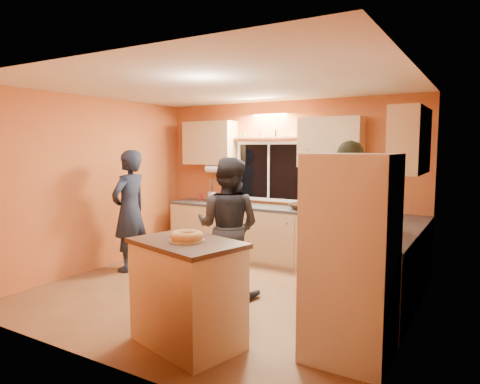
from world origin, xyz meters
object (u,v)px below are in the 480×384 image
Objects in this scene: refrigerator at (351,257)px; person_right at (346,225)px; person_left at (130,211)px; person_center at (228,227)px; island at (188,292)px.

refrigerator is 1.22m from person_right.
person_center is (1.85, -0.18, -0.04)m from person_left.
person_left is (-2.25, 1.53, 0.40)m from island.
person_right is (1.39, 0.33, 0.10)m from person_center.
person_left reaches higher than refrigerator.
person_left is at bearing -14.96° from person_center.
person_right is at bearing 89.80° from person_left.
island is at bearing 96.99° from person_center.
person_left is at bearing 117.88° from person_right.
refrigerator is 0.93× the size of person_right.
refrigerator reaches higher than island.
refrigerator is 3.76m from person_left.
refrigerator is at bearing 35.83° from island.
person_center is at bearing 81.51° from person_left.
refrigerator is 1.54× the size of island.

